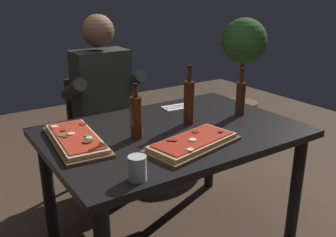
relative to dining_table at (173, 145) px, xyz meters
The scene contains 11 objects.
dining_table is the anchor object (origin of this frame).
pizza_rectangular_front 0.28m from the dining_table, 101.45° to the right, with size 0.54×0.33×0.05m.
pizza_rectangular_left 0.55m from the dining_table, 167.84° to the left, with size 0.28×0.55×0.05m.
wine_bottle_dark 0.26m from the dining_table, 11.54° to the left, with size 0.06×0.06×0.34m.
oil_bottle_amber 0.54m from the dining_table, ahead, with size 0.06×0.06×0.29m.
vinegar_bottle_green 0.32m from the dining_table, behind, with size 0.06×0.06×0.30m.
tumbler_near_camera 0.62m from the dining_table, 138.28° to the right, with size 0.08×0.08×0.10m.
napkin_cutlery_set 0.41m from the dining_table, 52.52° to the left, with size 0.19×0.13×0.01m.
diner_chair 0.87m from the dining_table, 95.53° to the left, with size 0.44×0.44×0.87m.
seated_diner 0.75m from the dining_table, 96.42° to the left, with size 0.53×0.41×1.33m.
potted_plant_corner 1.89m from the dining_table, 33.97° to the left, with size 0.45×0.45×1.23m.
Camera 1 is at (-1.09, -1.60, 1.48)m, focal length 39.43 mm.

